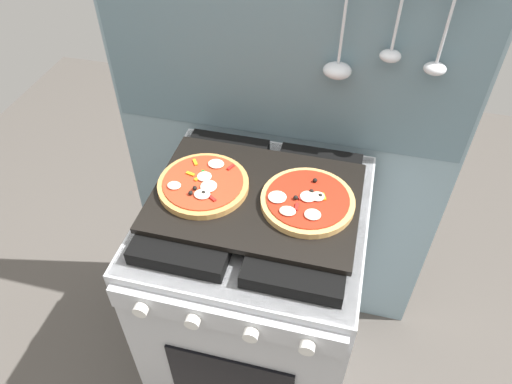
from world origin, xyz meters
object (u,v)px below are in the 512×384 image
object	(u,v)px
baking_tray	(256,197)
pizza_left	(203,184)
stove	(256,296)
pizza_right	(307,200)

from	to	relation	value
baking_tray	pizza_left	world-z (taller)	pizza_left
stove	pizza_right	world-z (taller)	pizza_right
stove	baking_tray	size ratio (longest dim) A/B	1.67
stove	baking_tray	xyz separation A→B (m)	(0.00, 0.00, 0.46)
stove	baking_tray	world-z (taller)	baking_tray
baking_tray	pizza_left	xyz separation A→B (m)	(-0.14, -0.01, 0.02)
baking_tray	stove	bearing A→B (deg)	-90.00
baking_tray	pizza_left	distance (m)	0.14
pizza_left	pizza_right	bearing A→B (deg)	1.68
pizza_left	pizza_right	xyz separation A→B (m)	(0.28, 0.01, 0.00)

